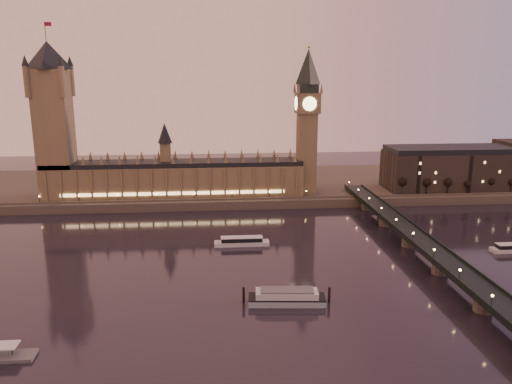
{
  "coord_description": "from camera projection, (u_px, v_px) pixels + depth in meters",
  "views": [
    {
      "loc": [
        -12.76,
        -229.04,
        91.32
      ],
      "look_at": [
        10.21,
        35.0,
        28.17
      ],
      "focal_mm": 35.0,
      "sensor_mm": 36.0,
      "label": 1
    }
  ],
  "objects": [
    {
      "name": "bare_tree_3",
      "position": [
        469.0,
        183.0,
        361.06
      ],
      "size": [
        5.33,
        5.33,
        10.84
      ],
      "color": "black",
      "rests_on": "ground"
    },
    {
      "name": "westminster_bridge",
      "position": [
        423.0,
        249.0,
        250.65
      ],
      "size": [
        13.2,
        260.0,
        15.3
      ],
      "color": "black",
      "rests_on": "ground"
    },
    {
      "name": "cruise_boat_a",
      "position": [
        242.0,
        242.0,
        271.5
      ],
      "size": [
        29.9,
        6.7,
        4.78
      ],
      "rotation": [
        0.0,
        0.0,
        -0.01
      ],
      "color": "silver",
      "rests_on": "ground"
    },
    {
      "name": "bare_tree_4",
      "position": [
        491.0,
        182.0,
        362.47
      ],
      "size": [
        5.33,
        5.33,
        10.84
      ],
      "color": "black",
      "rests_on": "ground"
    },
    {
      "name": "big_ben",
      "position": [
        307.0,
        113.0,
        351.19
      ],
      "size": [
        17.68,
        17.68,
        104.0
      ],
      "color": "brown",
      "rests_on": "ground"
    },
    {
      "name": "victoria_tower",
      "position": [
        53.0,
        112.0,
        336.1
      ],
      "size": [
        31.68,
        31.68,
        118.0
      ],
      "color": "brown",
      "rests_on": "ground"
    },
    {
      "name": "bare_tree_0",
      "position": [
        402.0,
        184.0,
        356.83
      ],
      "size": [
        5.33,
        5.33,
        10.84
      ],
      "color": "black",
      "rests_on": "ground"
    },
    {
      "name": "bare_tree_2",
      "position": [
        447.0,
        183.0,
        359.65
      ],
      "size": [
        5.33,
        5.33,
        10.84
      ],
      "color": "black",
      "rests_on": "ground"
    },
    {
      "name": "ground",
      "position": [
        241.0,
        265.0,
        244.21
      ],
      "size": [
        700.0,
        700.0,
        0.0
      ],
      "primitive_type": "plane",
      "color": "black",
      "rests_on": "ground"
    },
    {
      "name": "city_block",
      "position": [
        485.0,
        166.0,
        382.37
      ],
      "size": [
        155.0,
        45.0,
        34.0
      ],
      "color": "black",
      "rests_on": "ground"
    },
    {
      "name": "palace_of_westminster",
      "position": [
        175.0,
        174.0,
        353.05
      ],
      "size": [
        180.0,
        26.62,
        52.0
      ],
      "color": "brown",
      "rests_on": "ground"
    },
    {
      "name": "far_embankment",
      "position": [
        266.0,
        185.0,
        405.94
      ],
      "size": [
        560.0,
        130.0,
        6.0
      ],
      "primitive_type": "cube",
      "color": "#423D35",
      "rests_on": "ground"
    },
    {
      "name": "bare_tree_1",
      "position": [
        424.0,
        184.0,
        358.24
      ],
      "size": [
        5.33,
        5.33,
        10.84
      ],
      "color": "black",
      "rests_on": "ground"
    },
    {
      "name": "moored_barge",
      "position": [
        287.0,
        297.0,
        202.52
      ],
      "size": [
        35.88,
        11.54,
        6.6
      ],
      "rotation": [
        0.0,
        0.0,
        -0.09
      ],
      "color": "#8FA4B6",
      "rests_on": "ground"
    },
    {
      "name": "cruise_boat_c",
      "position": [
        512.0,
        248.0,
        261.69
      ],
      "size": [
        22.18,
        6.09,
        4.43
      ],
      "rotation": [
        0.0,
        0.0,
        -0.0
      ],
      "color": "silver",
      "rests_on": "ground"
    }
  ]
}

